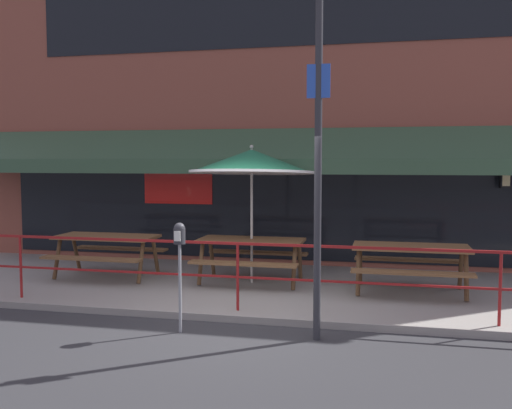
{
  "coord_description": "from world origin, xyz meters",
  "views": [
    {
      "loc": [
        2.0,
        -7.35,
        2.21
      ],
      "look_at": [
        -0.03,
        1.6,
        1.5
      ],
      "focal_mm": 40.0,
      "sensor_mm": 36.0,
      "label": 1
    }
  ],
  "objects": [
    {
      "name": "picnic_table_left",
      "position": [
        -2.87,
        1.97,
        0.71
      ],
      "size": [
        1.8,
        1.42,
        0.76
      ],
      "color": "brown",
      "rests_on": "patio_deck"
    },
    {
      "name": "patio_railing",
      "position": [
        0.0,
        0.3,
        0.8
      ],
      "size": [
        13.84,
        0.04,
        0.97
      ],
      "color": "maroon",
      "rests_on": "patio_deck"
    },
    {
      "name": "street_sign_pole",
      "position": [
        1.2,
        -0.45,
        2.25
      ],
      "size": [
        0.28,
        0.09,
        4.38
      ],
      "color": "#2D2D33",
      "rests_on": "ground"
    },
    {
      "name": "picnic_table_right",
      "position": [
        2.41,
        1.91,
        0.71
      ],
      "size": [
        1.8,
        1.42,
        0.76
      ],
      "color": "brown",
      "rests_on": "patio_deck"
    },
    {
      "name": "picnic_table_centre",
      "position": [
        -0.23,
        2.08,
        0.71
      ],
      "size": [
        1.8,
        1.42,
        0.76
      ],
      "color": "brown",
      "rests_on": "patio_deck"
    },
    {
      "name": "parking_meter_far",
      "position": [
        -0.54,
        -0.56,
        1.15
      ],
      "size": [
        0.15,
        0.16,
        1.42
      ],
      "color": "gray",
      "rests_on": "ground"
    },
    {
      "name": "restaurant_building",
      "position": [
        0.0,
        4.22,
        3.66
      ],
      "size": [
        15.0,
        1.6,
        7.38
      ],
      "color": "brown",
      "rests_on": "ground"
    },
    {
      "name": "ground_plane",
      "position": [
        0.0,
        0.0,
        0.0
      ],
      "size": [
        120.0,
        120.0,
        0.0
      ],
      "primitive_type": "plane",
      "color": "#2D2D30"
    },
    {
      "name": "patio_deck",
      "position": [
        0.0,
        2.0,
        0.05
      ],
      "size": [
        15.0,
        4.0,
        0.1
      ],
      "primitive_type": "cube",
      "color": "gray",
      "rests_on": "ground"
    },
    {
      "name": "patio_umbrella_centre",
      "position": [
        -0.23,
        2.14,
        2.18
      ],
      "size": [
        2.14,
        2.14,
        2.38
      ],
      "color": "#B7B2A8",
      "rests_on": "patio_deck"
    }
  ]
}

